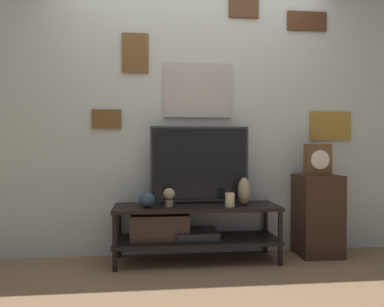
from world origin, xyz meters
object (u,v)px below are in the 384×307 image
object	(u,v)px
television	(200,164)
vase_round_glass	(147,200)
mantel_clock	(318,160)
decorative_bust	(169,196)
candle_jar	(230,200)
vase_urn_stoneware	(244,191)

from	to	relation	value
television	vase_round_glass	bearing A→B (deg)	-159.26
vase_round_glass	mantel_clock	world-z (taller)	mantel_clock
vase_round_glass	decorative_bust	world-z (taller)	decorative_bust
vase_round_glass	mantel_clock	bearing A→B (deg)	4.17
vase_round_glass	candle_jar	bearing A→B (deg)	-3.33
vase_urn_stoneware	mantel_clock	distance (m)	0.75
vase_urn_stoneware	decorative_bust	size ratio (longest dim) A/B	1.52
candle_jar	mantel_clock	size ratio (longest dim) A/B	0.42
decorative_bust	mantel_clock	world-z (taller)	mantel_clock
television	vase_round_glass	xyz separation A→B (m)	(-0.47, -0.18, -0.29)
decorative_bust	candle_jar	bearing A→B (deg)	-7.99
candle_jar	mantel_clock	bearing A→B (deg)	10.25
television	vase_round_glass	distance (m)	0.58
television	vase_urn_stoneware	bearing A→B (deg)	-19.70
television	mantel_clock	xyz separation A→B (m)	(1.07, -0.06, 0.04)
vase_urn_stoneware	candle_jar	size ratio (longest dim) A/B	2.03
candle_jar	mantel_clock	world-z (taller)	mantel_clock
mantel_clock	vase_round_glass	bearing A→B (deg)	-175.83
mantel_clock	television	bearing A→B (deg)	176.54
vase_urn_stoneware	mantel_clock	size ratio (longest dim) A/B	0.85
vase_round_glass	vase_urn_stoneware	distance (m)	0.84
television	vase_urn_stoneware	xyz separation A→B (m)	(0.37, -0.13, -0.23)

